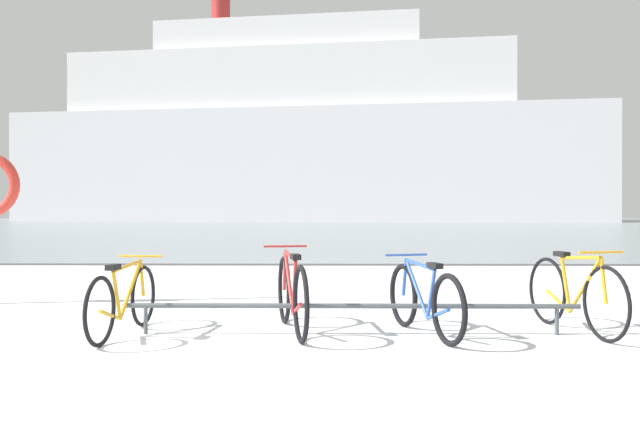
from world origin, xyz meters
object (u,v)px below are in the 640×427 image
Objects in this scene: bicycle_1 at (292,294)px; bicycle_2 at (424,300)px; bicycle_0 at (124,300)px; ferry_ship at (299,139)px; bicycle_3 at (575,294)px.

bicycle_1 is 1.30m from bicycle_2.
bicycle_1 is 1.10× the size of bicycle_2.
bicycle_1 is at bearing 6.25° from bicycle_0.
bicycle_0 is at bearing -89.08° from ferry_ship.
bicycle_0 is 4.44m from bicycle_3.
bicycle_3 is (1.52, 0.18, 0.03)m from bicycle_2.
ferry_ship is at bearing 92.44° from bicycle_1.
bicycle_2 is 0.97× the size of bicycle_3.
bicycle_2 is at bearing 0.72° from bicycle_0.
bicycle_2 is at bearing -173.21° from bicycle_3.
bicycle_3 is at bearing 6.79° from bicycle_2.
bicycle_1 is 0.03× the size of ferry_ship.
bicycle_1 is at bearing -87.56° from ferry_ship.
bicycle_0 is 1.03× the size of bicycle_2.
ferry_ship is (-0.99, 61.56, 7.99)m from bicycle_0.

